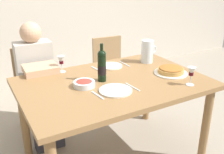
# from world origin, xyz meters

# --- Properties ---
(dining_table) EXTENTS (1.50, 1.00, 0.76)m
(dining_table) POSITION_xyz_m (0.00, 0.00, 0.67)
(dining_table) COLOR olive
(dining_table) RESTS_ON ground
(wine_bottle) EXTENTS (0.07, 0.07, 0.31)m
(wine_bottle) POSITION_xyz_m (-0.08, 0.05, 0.89)
(wine_bottle) COLOR black
(wine_bottle) RESTS_ON dining_table
(water_pitcher) EXTENTS (0.17, 0.12, 0.22)m
(water_pitcher) POSITION_xyz_m (0.52, 0.26, 0.86)
(water_pitcher) COLOR silver
(water_pitcher) RESTS_ON dining_table
(baked_tart) EXTENTS (0.29, 0.29, 0.06)m
(baked_tart) POSITION_xyz_m (0.52, -0.09, 0.79)
(baked_tart) COLOR white
(baked_tart) RESTS_ON dining_table
(salad_bowl) EXTENTS (0.17, 0.17, 0.05)m
(salad_bowl) POSITION_xyz_m (-0.25, 0.02, 0.79)
(salad_bowl) COLOR silver
(salad_bowl) RESTS_ON dining_table
(wine_glass_left_diner) EXTENTS (0.07, 0.07, 0.15)m
(wine_glass_left_diner) POSITION_xyz_m (-0.29, 0.41, 0.86)
(wine_glass_left_diner) COLOR silver
(wine_glass_left_diner) RESTS_ON dining_table
(wine_glass_right_diner) EXTENTS (0.07, 0.07, 0.15)m
(wine_glass_right_diner) POSITION_xyz_m (0.49, -0.36, 0.87)
(wine_glass_right_diner) COLOR silver
(wine_glass_right_diner) RESTS_ON dining_table
(dinner_plate_left_setting) EXTENTS (0.21, 0.21, 0.01)m
(dinner_plate_left_setting) POSITION_xyz_m (0.15, 0.32, 0.77)
(dinner_plate_left_setting) COLOR silver
(dinner_plate_left_setting) RESTS_ON dining_table
(dinner_plate_right_setting) EXTENTS (0.25, 0.25, 0.01)m
(dinner_plate_right_setting) POSITION_xyz_m (-0.08, -0.17, 0.77)
(dinner_plate_right_setting) COLOR silver
(dinner_plate_right_setting) RESTS_ON dining_table
(fork_left_setting) EXTENTS (0.03, 0.16, 0.00)m
(fork_left_setting) POSITION_xyz_m (0.00, 0.32, 0.76)
(fork_left_setting) COLOR silver
(fork_left_setting) RESTS_ON dining_table
(knife_left_setting) EXTENTS (0.01, 0.18, 0.00)m
(knife_left_setting) POSITION_xyz_m (0.30, 0.32, 0.76)
(knife_left_setting) COLOR silver
(knife_left_setting) RESTS_ON dining_table
(knife_right_setting) EXTENTS (0.02, 0.18, 0.00)m
(knife_right_setting) POSITION_xyz_m (0.07, -0.17, 0.76)
(knife_right_setting) COLOR silver
(knife_right_setting) RESTS_ON dining_table
(spoon_right_setting) EXTENTS (0.03, 0.16, 0.00)m
(spoon_right_setting) POSITION_xyz_m (-0.23, -0.17, 0.76)
(spoon_right_setting) COLOR silver
(spoon_right_setting) RESTS_ON dining_table
(chair_left) EXTENTS (0.41, 0.41, 0.87)m
(chair_left) POSITION_xyz_m (-0.45, 0.90, 0.50)
(chair_left) COLOR #9E7A51
(chair_left) RESTS_ON ground
(diner_left) EXTENTS (0.35, 0.51, 1.16)m
(diner_left) POSITION_xyz_m (-0.45, 0.66, 0.62)
(diner_left) COLOR #B7B2A8
(diner_left) RESTS_ON ground
(chair_right) EXTENTS (0.43, 0.43, 0.87)m
(chair_right) POSITION_xyz_m (0.46, 0.88, 0.50)
(chair_right) COLOR #9E7A51
(chair_right) RESTS_ON ground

